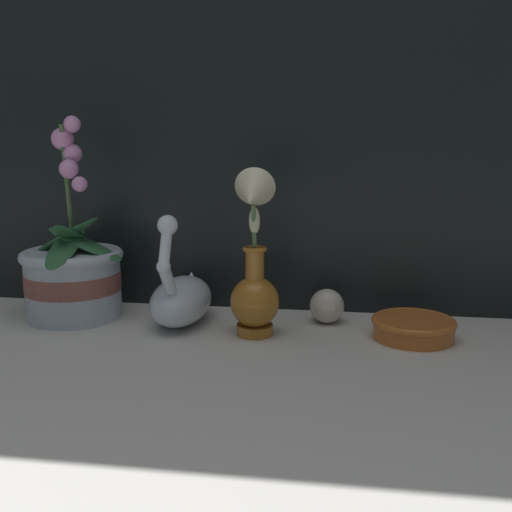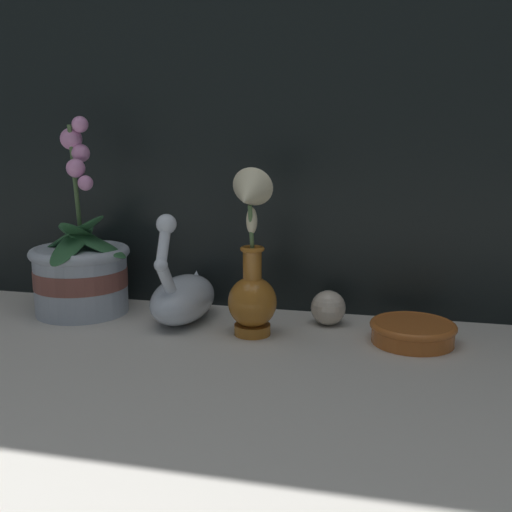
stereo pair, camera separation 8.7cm
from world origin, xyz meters
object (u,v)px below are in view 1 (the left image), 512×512
object	(u,v)px
swan_figurine	(181,297)
amber_dish	(413,327)
glass_sphere	(327,306)
orchid_potted_plant	(73,273)
blue_vase	(254,271)

from	to	relation	value
swan_figurine	amber_dish	bearing A→B (deg)	-3.53
glass_sphere	swan_figurine	bearing A→B (deg)	-171.30
orchid_potted_plant	amber_dish	xyz separation A→B (m)	(0.61, -0.03, -0.06)
glass_sphere	blue_vase	bearing A→B (deg)	-142.39
swan_figurine	glass_sphere	size ratio (longest dim) A/B	3.38
swan_figurine	amber_dish	size ratio (longest dim) A/B	1.52
blue_vase	amber_dish	size ratio (longest dim) A/B	2.03
swan_figurine	orchid_potted_plant	bearing A→B (deg)	177.95
blue_vase	amber_dish	xyz separation A→B (m)	(0.26, 0.03, -0.09)
blue_vase	amber_dish	world-z (taller)	blue_vase
swan_figurine	glass_sphere	xyz separation A→B (m)	(0.26, 0.04, -0.02)
swan_figurine	blue_vase	bearing A→B (deg)	-20.24
swan_figurine	blue_vase	xyz separation A→B (m)	(0.14, -0.05, 0.06)
orchid_potted_plant	glass_sphere	bearing A→B (deg)	3.95
orchid_potted_plant	swan_figurine	xyz separation A→B (m)	(0.21, -0.01, -0.03)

